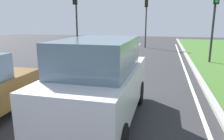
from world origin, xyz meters
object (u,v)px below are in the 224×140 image
traffic_light_overhead_left (76,12)px  traffic_light_far_median (146,13)px  traffic_light_near_right (215,12)px  car_suv_ahead (100,81)px

traffic_light_overhead_left → traffic_light_far_median: traffic_light_far_median is taller
traffic_light_far_median → traffic_light_near_right: bearing=-56.6°
traffic_light_near_right → traffic_light_far_median: traffic_light_far_median is taller
traffic_light_overhead_left → car_suv_ahead: bearing=-63.6°
traffic_light_overhead_left → traffic_light_far_median: 7.97m
traffic_light_near_right → traffic_light_overhead_left: bearing=171.3°
car_suv_ahead → traffic_light_overhead_left: (-5.64, 11.38, 2.33)m
traffic_light_near_right → traffic_light_overhead_left: size_ratio=0.95×
traffic_light_near_right → traffic_light_far_median: 9.16m
traffic_light_near_right → traffic_light_far_median: size_ratio=0.92×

